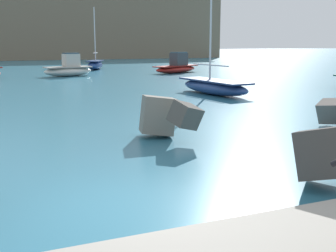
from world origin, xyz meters
TOP-DOWN VIEW (x-y plane):
  - ground_plane at (0.00, 0.00)m, footprint 400.00×400.00m
  - breakwater_jetty at (0.25, 1.72)m, footprint 32.18×8.44m
  - boat_near_centre at (16.51, 34.27)m, footprint 6.44×4.65m
  - boat_far_left at (10.59, 15.46)m, footprint 2.39×6.37m
  - boat_far_centre at (9.81, 43.13)m, footprint 3.18×4.58m
  - boat_far_right at (5.04, 33.92)m, footprint 5.02×2.88m

SIDE VIEW (x-z plane):
  - ground_plane at x=0.00m, z-range 0.00..0.00m
  - boat_far_left at x=10.59m, z-range -3.65..4.69m
  - boat_far_centre at x=9.81m, z-range -3.02..4.25m
  - boat_near_centre at x=16.51m, z-range -0.44..1.75m
  - boat_far_right at x=5.04m, z-range -0.42..1.80m
  - breakwater_jetty at x=0.25m, z-range -0.29..2.17m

